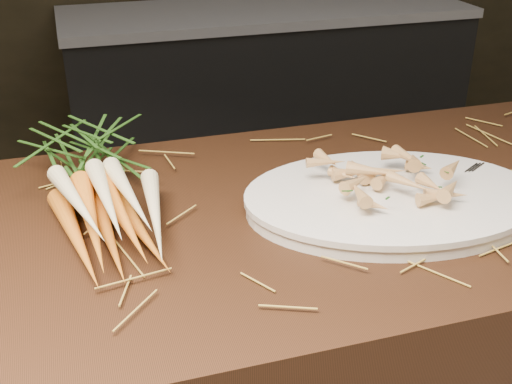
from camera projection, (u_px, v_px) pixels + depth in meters
main_counter at (399, 375)px, 1.37m from camera, size 2.40×0.70×0.90m
back_counter at (266, 97)px, 3.05m from camera, size 1.82×0.62×0.84m
straw_bedding at (426, 183)px, 1.16m from camera, size 1.40×0.60×0.02m
root_veg_bunch at (91, 178)px, 1.09m from camera, size 0.22×0.54×0.10m
serving_platter at (391, 202)px, 1.08m from camera, size 0.54×0.41×0.03m
roasted_veg_heap at (394, 180)px, 1.06m from camera, size 0.27×0.21×0.06m
serving_fork at (498, 194)px, 1.08m from camera, size 0.17×0.11×0.00m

